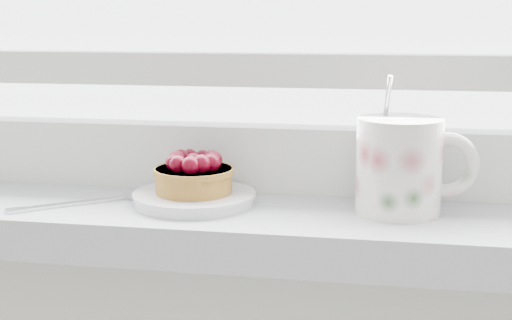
% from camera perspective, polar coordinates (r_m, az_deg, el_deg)
% --- Properties ---
extents(saucer, '(0.12, 0.12, 0.01)m').
position_cam_1_polar(saucer, '(0.72, -4.96, -3.06)').
color(saucer, silver).
rests_on(saucer, windowsill).
extents(raspberry_tart, '(0.08, 0.08, 0.04)m').
position_cam_1_polar(raspberry_tart, '(0.72, -4.98, -1.12)').
color(raspberry_tart, '#8F5E1F').
rests_on(raspberry_tart, saucer).
extents(floral_mug, '(0.12, 0.09, 0.13)m').
position_cam_1_polar(floral_mug, '(0.69, 11.62, -0.30)').
color(floral_mug, silver).
rests_on(floral_mug, windowsill).
extents(fork, '(0.15, 0.12, 0.00)m').
position_cam_1_polar(fork, '(0.74, -12.77, -3.20)').
color(fork, silver).
rests_on(fork, windowsill).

